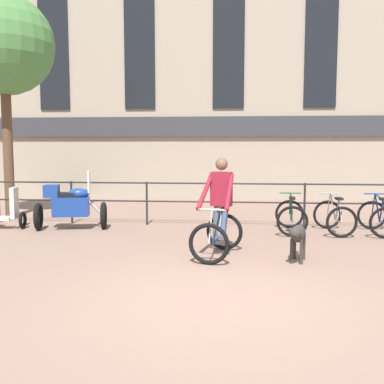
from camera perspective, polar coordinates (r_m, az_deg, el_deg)
ground_plane at (r=5.75m, az=3.00°, el=-13.46°), size 60.00×60.00×0.00m
canal_railing at (r=10.69m, az=4.14°, el=-0.58°), size 15.05×0.05×1.05m
building_facade at (r=16.91m, az=4.71°, el=19.69°), size 18.00×0.72×11.97m
cyclist_with_bike at (r=7.82m, az=3.47°, el=-2.54°), size 0.91×1.29×1.70m
dog at (r=7.56m, az=13.26°, el=-5.35°), size 0.38×0.89×0.64m
parked_motorcycle at (r=10.62m, az=-15.20°, el=-1.61°), size 1.68×0.94×1.35m
parked_bicycle_near_lamp at (r=10.17m, az=12.44°, el=-3.03°), size 0.73×1.15×0.86m
parked_bicycle_mid_left at (r=10.33m, az=17.62°, el=-3.03°), size 0.74×1.16×0.86m
parked_bicycle_mid_right at (r=10.57m, az=22.59°, el=-3.01°), size 0.70×1.13×0.86m
tree_canalside_left at (r=13.20m, az=-22.80°, el=16.73°), size 2.60×2.60×5.83m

